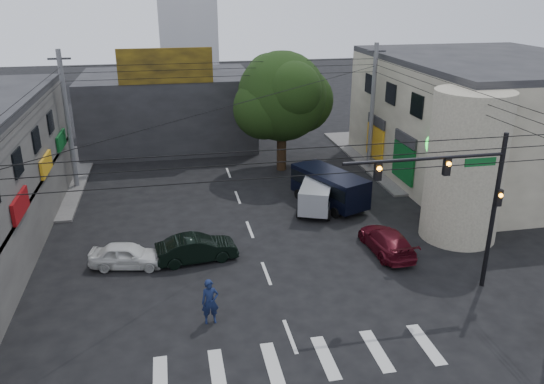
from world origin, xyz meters
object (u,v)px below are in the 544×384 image
object	(u,v)px
maroon_sedan	(387,241)
traffic_officer	(210,302)
silver_minivan	(317,196)
traffic_gantry	(462,190)
utility_pole_far_left	(68,121)
street_tree	(282,97)
navy_van	(329,188)
utility_pole_far_right	(372,108)
white_compact	(127,255)
dark_sedan	(197,248)

from	to	relation	value
maroon_sedan	traffic_officer	bearing A→B (deg)	22.87
silver_minivan	traffic_gantry	bearing A→B (deg)	-139.08
utility_pole_far_left	street_tree	bearing A→B (deg)	3.95
utility_pole_far_left	navy_van	xyz separation A→B (m)	(15.96, -6.29, -3.53)
street_tree	utility_pole_far_right	world-z (taller)	utility_pole_far_right
maroon_sedan	street_tree	bearing A→B (deg)	-82.17
white_compact	traffic_gantry	bearing A→B (deg)	-98.43
traffic_gantry	navy_van	size ratio (longest dim) A/B	1.26
utility_pole_far_left	dark_sedan	xyz separation A→B (m)	(7.35, -12.04, -3.94)
traffic_officer	utility_pole_far_left	bearing A→B (deg)	110.22
dark_sedan	navy_van	bearing A→B (deg)	-62.94
street_tree	traffic_gantry	distance (m)	18.42
maroon_sedan	traffic_officer	size ratio (longest dim) A/B	2.25
maroon_sedan	utility_pole_far_left	bearing A→B (deg)	-39.69
utility_pole_far_right	navy_van	distance (m)	8.80
utility_pole_far_left	maroon_sedan	world-z (taller)	utility_pole_far_left
maroon_sedan	traffic_gantry	bearing A→B (deg)	106.54
white_compact	navy_van	distance (m)	13.26
dark_sedan	silver_minivan	distance (m)	9.13
traffic_gantry	white_compact	world-z (taller)	traffic_gantry
street_tree	utility_pole_far_left	distance (m)	14.56
utility_pole_far_left	silver_minivan	world-z (taller)	utility_pole_far_left
navy_van	traffic_officer	world-z (taller)	navy_van
silver_minivan	maroon_sedan	bearing A→B (deg)	-139.16
silver_minivan	traffic_officer	xyz separation A→B (m)	(-7.41, -10.44, 0.07)
white_compact	traffic_officer	bearing A→B (deg)	-136.02
white_compact	utility_pole_far_right	bearing A→B (deg)	-43.96
street_tree	traffic_officer	world-z (taller)	street_tree
white_compact	silver_minivan	bearing A→B (deg)	-54.65
utility_pole_far_right	navy_van	world-z (taller)	utility_pole_far_right
street_tree	utility_pole_far_right	size ratio (longest dim) A/B	0.95
white_compact	silver_minivan	distance (m)	12.05
traffic_gantry	silver_minivan	bearing A→B (deg)	108.61
utility_pole_far_right	traffic_officer	bearing A→B (deg)	-127.65
traffic_gantry	white_compact	xyz separation A→B (m)	(-14.32, 5.00, -4.22)
silver_minivan	traffic_officer	bearing A→B (deg)	166.95
white_compact	silver_minivan	size ratio (longest dim) A/B	0.85
utility_pole_far_left	maroon_sedan	xyz separation A→B (m)	(16.98, -13.03, -3.98)
utility_pole_far_left	traffic_officer	distance (m)	19.34
dark_sedan	traffic_officer	world-z (taller)	traffic_officer
street_tree	silver_minivan	world-z (taller)	street_tree
dark_sedan	silver_minivan	bearing A→B (deg)	-63.13
maroon_sedan	traffic_officer	xyz separation A→B (m)	(-9.43, -4.41, 0.35)
navy_van	silver_minivan	bearing A→B (deg)	102.47
dark_sedan	maroon_sedan	world-z (taller)	dark_sedan
traffic_gantry	white_compact	distance (m)	15.75
maroon_sedan	traffic_officer	distance (m)	10.41
utility_pole_far_left	maroon_sedan	bearing A→B (deg)	-37.50
traffic_gantry	utility_pole_far_right	size ratio (longest dim) A/B	0.78
dark_sedan	navy_van	distance (m)	10.36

